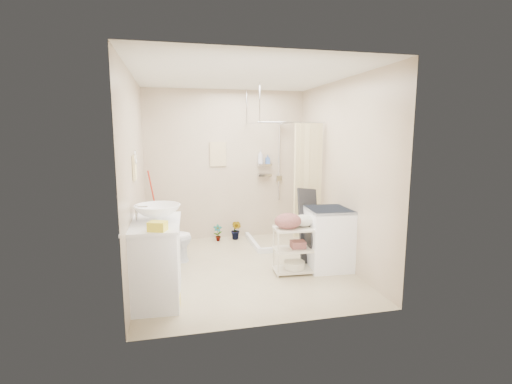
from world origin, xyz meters
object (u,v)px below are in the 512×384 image
vanity (155,260)px  washing_machine (328,238)px  toilet (167,239)px  laundry_rack (294,246)px

vanity → washing_machine: (2.30, 0.46, -0.02)m
washing_machine → toilet: bearing=164.7°
vanity → toilet: (0.12, 1.20, -0.10)m
toilet → laundry_rack: laundry_rack is taller
toilet → vanity: bearing=174.6°
vanity → laundry_rack: size_ratio=1.35×
vanity → washing_machine: 2.35m
washing_machine → laundry_rack: washing_machine is taller
vanity → toilet: bearing=87.0°
vanity → washing_machine: size_ratio=1.20×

